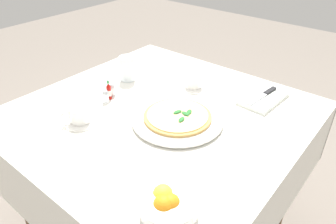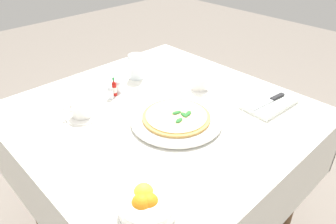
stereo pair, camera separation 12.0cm
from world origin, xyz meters
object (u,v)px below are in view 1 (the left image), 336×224
Objects in this scene: pizza at (178,116)px; citrus_bowl at (168,205)px; napkin_folded at (263,98)px; pepper_shaker at (113,90)px; salt_shaker at (106,97)px; water_glass_near_left at (127,69)px; pizza_plate at (177,119)px; coffee_cup_center_back at (80,115)px; coffee_cup_back_corner at (193,82)px; dinner_knife at (263,95)px; hot_sauce_bottle at (109,91)px.

citrus_bowl reaches higher than pizza.
napkin_folded is at bearing -174.64° from citrus_bowl.
citrus_bowl reaches higher than pepper_shaker.
citrus_bowl is 0.62m from salt_shaker.
pepper_shaker is at bearing -50.82° from napkin_folded.
napkin_folded is (-0.22, 0.57, -0.04)m from water_glass_near_left.
pizza_plate is 1.34× the size of pizza.
coffee_cup_back_corner is at bearing 161.81° from coffee_cup_center_back.
salt_shaker is at bearing -42.87° from dinner_knife.
coffee_cup_center_back reaches higher than pizza_plate.
citrus_bowl is (0.12, 0.51, -0.00)m from coffee_cup_center_back.
dinner_knife is at bearing 108.03° from coffee_cup_back_corner.
water_glass_near_left is 0.76× the size of citrus_bowl.
napkin_folded is (-0.35, 0.17, -0.01)m from pizza.
pizza_plate is 2.26× the size of citrus_bowl.
dinner_knife is 1.31× the size of citrus_bowl.
citrus_bowl is at bearing 61.74° from hot_sauce_bottle.
napkin_folded is 1.16× the size of dinner_knife.
pizza_plate is at bearing 23.71° from coffee_cup_back_corner.
citrus_bowl reaches higher than pizza_plate.
coffee_cup_center_back is at bearing -102.83° from citrus_bowl.
hot_sauce_bottle is (0.30, -0.21, 0.01)m from coffee_cup_back_corner.
napkin_folded is 0.65m from salt_shaker.
water_glass_near_left is at bearing -158.86° from hot_sauce_bottle.
dinner_knife is at bearing 128.33° from hot_sauce_bottle.
dinner_knife reaches higher than napkin_folded.
coffee_cup_back_corner is 2.31× the size of salt_shaker.
coffee_cup_back_corner is at bearing -68.25° from napkin_folded.
napkin_folded is 0.64m from hot_sauce_bottle.
water_glass_near_left reaches higher than hot_sauce_bottle.
pizza_plate is 0.39m from napkin_folded.
coffee_cup_center_back is at bearing 18.26° from water_glass_near_left.
coffee_cup_center_back reaches higher than napkin_folded.
water_glass_near_left reaches higher than pizza_plate.
dinner_knife is (-0.09, 0.29, -0.00)m from coffee_cup_back_corner.
salt_shaker is at bearing -77.11° from pizza_plate.
pepper_shaker is at bearing -160.35° from salt_shaker.
pizza_plate is 0.36m from coffee_cup_center_back.
dinner_knife is at bearing -174.59° from citrus_bowl.
coffee_cup_center_back is at bearing -49.78° from pizza_plate.
coffee_cup_back_corner is at bearing -149.73° from citrus_bowl.
water_glass_near_left reaches higher than coffee_cup_center_back.
coffee_cup_center_back is 0.38m from water_glass_near_left.
pepper_shaker reaches higher than pizza.
pizza is 0.33m from hot_sauce_bottle.
salt_shaker is (-0.16, -0.04, -0.01)m from coffee_cup_center_back.
salt_shaker is at bearing -45.78° from napkin_folded.
napkin_folded is at bearing 153.72° from pizza_plate.
dinner_knife is 3.48× the size of pepper_shaker.
coffee_cup_center_back is at bearing -34.22° from napkin_folded.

